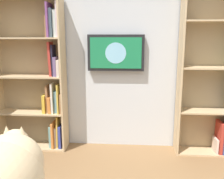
% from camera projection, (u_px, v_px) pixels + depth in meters
% --- Properties ---
extents(wall_back, '(4.52, 0.06, 2.70)m').
position_uv_depth(wall_back, '(119.00, 47.00, 3.26)').
color(wall_back, silver).
rests_on(wall_back, ground).
extents(bookshelf_left, '(0.82, 0.28, 2.23)m').
position_uv_depth(bookshelf_left, '(219.00, 77.00, 3.09)').
color(bookshelf_left, tan).
rests_on(bookshelf_left, ground).
extents(bookshelf_right, '(0.91, 0.28, 1.97)m').
position_uv_depth(bookshelf_right, '(38.00, 78.00, 3.26)').
color(bookshelf_right, tan).
rests_on(bookshelf_right, ground).
extents(wall_mounted_tv, '(0.73, 0.07, 0.46)m').
position_uv_depth(wall_mounted_tv, '(116.00, 53.00, 3.20)').
color(wall_mounted_tv, black).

